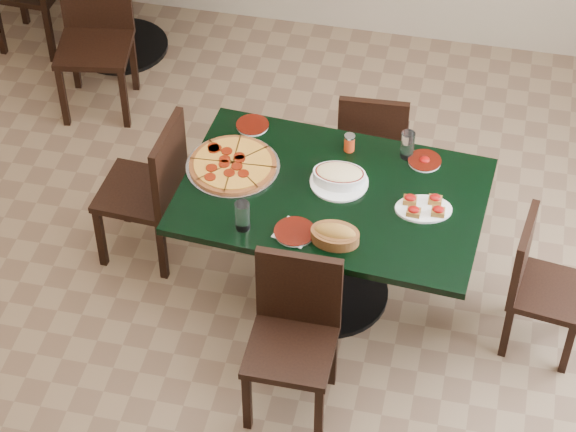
% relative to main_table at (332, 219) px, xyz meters
% --- Properties ---
extents(floor, '(5.50, 5.50, 0.00)m').
position_rel_main_table_xyz_m(floor, '(-0.29, -0.28, -0.57)').
color(floor, brown).
rests_on(floor, ground).
extents(main_table, '(1.57, 1.07, 0.75)m').
position_rel_main_table_xyz_m(main_table, '(0.00, 0.00, 0.00)').
color(main_table, black).
rests_on(main_table, floor).
extents(chair_far, '(0.40, 0.40, 0.82)m').
position_rel_main_table_xyz_m(chair_far, '(0.09, 0.78, -0.12)').
color(chair_far, black).
rests_on(chair_far, floor).
extents(chair_near, '(0.41, 0.41, 0.88)m').
position_rel_main_table_xyz_m(chair_near, '(-0.05, -0.68, -0.08)').
color(chair_near, black).
rests_on(chair_near, floor).
extents(chair_right, '(0.42, 0.42, 0.79)m').
position_rel_main_table_xyz_m(chair_right, '(1.06, -0.08, -0.13)').
color(chair_right, black).
rests_on(chair_right, floor).
extents(chair_left, '(0.44, 0.44, 0.90)m').
position_rel_main_table_xyz_m(chair_left, '(-0.99, 0.12, -0.07)').
color(chair_left, black).
rests_on(chair_left, floor).
extents(back_chair_near, '(0.51, 0.51, 0.95)m').
position_rel_main_table_xyz_m(back_chair_near, '(-1.75, 1.38, -0.03)').
color(back_chair_near, black).
rests_on(back_chair_near, floor).
extents(pepperoni_pizza, '(0.48, 0.48, 0.04)m').
position_rel_main_table_xyz_m(pepperoni_pizza, '(-0.53, 0.08, 0.20)').
color(pepperoni_pizza, silver).
rests_on(pepperoni_pizza, main_table).
extents(lasagna_casserole, '(0.30, 0.30, 0.09)m').
position_rel_main_table_xyz_m(lasagna_casserole, '(0.02, 0.08, 0.23)').
color(lasagna_casserole, white).
rests_on(lasagna_casserole, main_table).
extents(bread_basket, '(0.24, 0.17, 0.10)m').
position_rel_main_table_xyz_m(bread_basket, '(0.07, -0.32, 0.22)').
color(bread_basket, brown).
rests_on(bread_basket, main_table).
extents(bruschetta_platter, '(0.31, 0.24, 0.05)m').
position_rel_main_table_xyz_m(bruschetta_platter, '(0.46, -0.03, 0.21)').
color(bruschetta_platter, white).
rests_on(bruschetta_platter, main_table).
extents(side_plate_near, '(0.20, 0.20, 0.02)m').
position_rel_main_table_xyz_m(side_plate_near, '(-0.13, -0.31, 0.19)').
color(side_plate_near, white).
rests_on(side_plate_near, main_table).
extents(side_plate_far_r, '(0.17, 0.17, 0.03)m').
position_rel_main_table_xyz_m(side_plate_far_r, '(0.42, 0.33, 0.19)').
color(side_plate_far_r, white).
rests_on(side_plate_far_r, main_table).
extents(side_plate_far_l, '(0.17, 0.17, 0.02)m').
position_rel_main_table_xyz_m(side_plate_far_l, '(-0.51, 0.42, 0.19)').
color(side_plate_far_l, white).
rests_on(side_plate_far_l, main_table).
extents(napkin_setting, '(0.21, 0.21, 0.01)m').
position_rel_main_table_xyz_m(napkin_setting, '(-0.13, -0.31, 0.18)').
color(napkin_setting, silver).
rests_on(napkin_setting, main_table).
extents(water_glass_a, '(0.07, 0.07, 0.15)m').
position_rel_main_table_xyz_m(water_glass_a, '(0.32, 0.35, 0.26)').
color(water_glass_a, white).
rests_on(water_glass_a, main_table).
extents(water_glass_b, '(0.07, 0.07, 0.16)m').
position_rel_main_table_xyz_m(water_glass_b, '(-0.38, -0.33, 0.26)').
color(water_glass_b, white).
rests_on(water_glass_b, main_table).
extents(pepper_shaker, '(0.06, 0.06, 0.10)m').
position_rel_main_table_xyz_m(pepper_shaker, '(0.02, 0.34, 0.23)').
color(pepper_shaker, '#C24314').
rests_on(pepper_shaker, main_table).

